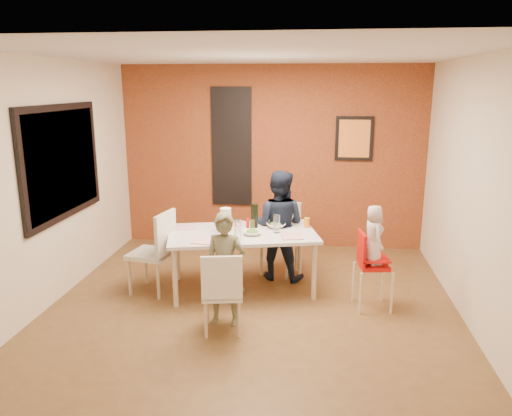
# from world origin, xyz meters

# --- Properties ---
(ground) EXTENTS (4.50, 4.50, 0.00)m
(ground) POSITION_xyz_m (0.00, 0.00, 0.00)
(ground) COLOR brown
(ground) RESTS_ON ground
(ceiling) EXTENTS (4.50, 4.50, 0.02)m
(ceiling) POSITION_xyz_m (0.00, 0.00, 2.70)
(ceiling) COLOR silver
(ceiling) RESTS_ON wall_back
(wall_back) EXTENTS (4.50, 0.02, 2.70)m
(wall_back) POSITION_xyz_m (0.00, 2.25, 1.35)
(wall_back) COLOR beige
(wall_back) RESTS_ON ground
(wall_front) EXTENTS (4.50, 0.02, 2.70)m
(wall_front) POSITION_xyz_m (0.00, -2.25, 1.35)
(wall_front) COLOR beige
(wall_front) RESTS_ON ground
(wall_left) EXTENTS (0.02, 4.50, 2.70)m
(wall_left) POSITION_xyz_m (-2.25, 0.00, 1.35)
(wall_left) COLOR beige
(wall_left) RESTS_ON ground
(wall_right) EXTENTS (0.02, 4.50, 2.70)m
(wall_right) POSITION_xyz_m (2.25, 0.00, 1.35)
(wall_right) COLOR beige
(wall_right) RESTS_ON ground
(brick_accent_wall) EXTENTS (4.50, 0.02, 2.70)m
(brick_accent_wall) POSITION_xyz_m (0.00, 2.23, 1.35)
(brick_accent_wall) COLOR maroon
(brick_accent_wall) RESTS_ON ground
(picture_window_frame) EXTENTS (0.05, 1.70, 1.30)m
(picture_window_frame) POSITION_xyz_m (-2.22, 0.20, 1.55)
(picture_window_frame) COLOR black
(picture_window_frame) RESTS_ON wall_left
(picture_window_pane) EXTENTS (0.02, 1.55, 1.15)m
(picture_window_pane) POSITION_xyz_m (-2.21, 0.20, 1.55)
(picture_window_pane) COLOR black
(picture_window_pane) RESTS_ON wall_left
(glassblock_strip) EXTENTS (0.55, 0.03, 1.70)m
(glassblock_strip) POSITION_xyz_m (-0.60, 2.21, 1.50)
(glassblock_strip) COLOR silver
(glassblock_strip) RESTS_ON wall_back
(glassblock_surround) EXTENTS (0.60, 0.03, 1.76)m
(glassblock_surround) POSITION_xyz_m (-0.60, 2.21, 1.50)
(glassblock_surround) COLOR black
(glassblock_surround) RESTS_ON wall_back
(art_print_frame) EXTENTS (0.54, 0.03, 0.64)m
(art_print_frame) POSITION_xyz_m (1.20, 2.21, 1.65)
(art_print_frame) COLOR black
(art_print_frame) RESTS_ON wall_back
(art_print_canvas) EXTENTS (0.44, 0.01, 0.54)m
(art_print_canvas) POSITION_xyz_m (1.20, 2.19, 1.65)
(art_print_canvas) COLOR #F89D37
(art_print_canvas) RESTS_ON wall_back
(dining_table) EXTENTS (1.90, 1.34, 0.72)m
(dining_table) POSITION_xyz_m (-0.18, 0.44, 0.65)
(dining_table) COLOR silver
(dining_table) RESTS_ON ground
(chair_near) EXTENTS (0.46, 0.46, 0.85)m
(chair_near) POSITION_xyz_m (-0.21, -0.69, 0.47)
(chair_near) COLOR silver
(chair_near) RESTS_ON ground
(chair_far) EXTENTS (0.54, 0.54, 0.93)m
(chair_far) POSITION_xyz_m (0.24, 1.10, 0.52)
(chair_far) COLOR white
(chair_far) RESTS_ON ground
(chair_left) EXTENTS (0.54, 0.54, 0.99)m
(chair_left) POSITION_xyz_m (-1.16, 0.23, 0.55)
(chair_left) COLOR beige
(chair_left) RESTS_ON ground
(high_chair) EXTENTS (0.41, 0.41, 0.87)m
(high_chair) POSITION_xyz_m (1.28, 0.10, 0.52)
(high_chair) COLOR red
(high_chair) RESTS_ON ground
(child_near) EXTENTS (0.45, 0.32, 1.18)m
(child_near) POSITION_xyz_m (-0.23, -0.46, 0.59)
(child_near) COLOR #605F44
(child_near) RESTS_ON ground
(child_far) EXTENTS (0.77, 0.66, 1.39)m
(child_far) POSITION_xyz_m (0.22, 0.86, 0.70)
(child_far) COLOR black
(child_far) RESTS_ON ground
(toddler) EXTENTS (0.29, 0.37, 0.65)m
(toddler) POSITION_xyz_m (1.30, 0.11, 0.84)
(toddler) COLOR beige
(toddler) RESTS_ON high_chair
(plate_near_left) EXTENTS (0.27, 0.27, 0.01)m
(plate_near_left) POSITION_xyz_m (-0.54, 0.03, 0.72)
(plate_near_left) COLOR white
(plate_near_left) RESTS_ON dining_table
(plate_far_mid) EXTENTS (0.28, 0.28, 0.01)m
(plate_far_mid) POSITION_xyz_m (-0.28, 0.77, 0.72)
(plate_far_mid) COLOR white
(plate_far_mid) RESTS_ON dining_table
(plate_near_right) EXTENTS (0.28, 0.28, 0.01)m
(plate_near_right) POSITION_xyz_m (0.41, 0.31, 0.72)
(plate_near_right) COLOR white
(plate_near_right) RESTS_ON dining_table
(plate_far_left) EXTENTS (0.30, 0.30, 0.01)m
(plate_far_left) POSITION_xyz_m (-0.90, 0.55, 0.72)
(plate_far_left) COLOR white
(plate_far_left) RESTS_ON dining_table
(salad_bowl_a) EXTENTS (0.24, 0.24, 0.05)m
(salad_bowl_a) POSITION_xyz_m (-0.05, 0.35, 0.74)
(salad_bowl_a) COLOR white
(salad_bowl_a) RESTS_ON dining_table
(salad_bowl_b) EXTENTS (0.28, 0.28, 0.06)m
(salad_bowl_b) POSITION_xyz_m (0.20, 0.68, 0.75)
(salad_bowl_b) COLOR white
(salad_bowl_b) RESTS_ON dining_table
(wine_bottle) EXTENTS (0.08, 0.08, 0.31)m
(wine_bottle) POSITION_xyz_m (-0.05, 0.57, 0.87)
(wine_bottle) COLOR black
(wine_bottle) RESTS_ON dining_table
(wine_glass_a) EXTENTS (0.08, 0.08, 0.22)m
(wine_glass_a) POSITION_xyz_m (-0.19, 0.17, 0.83)
(wine_glass_a) COLOR white
(wine_glass_a) RESTS_ON dining_table
(wine_glass_b) EXTENTS (0.08, 0.08, 0.21)m
(wine_glass_b) POSITION_xyz_m (0.22, 0.47, 0.82)
(wine_glass_b) COLOR white
(wine_glass_b) RESTS_ON dining_table
(paper_towel_roll) EXTENTS (0.13, 0.13, 0.29)m
(paper_towel_roll) POSITION_xyz_m (-0.37, 0.40, 0.86)
(paper_towel_roll) COLOR silver
(paper_towel_roll) RESTS_ON dining_table
(condiment_red) EXTENTS (0.04, 0.04, 0.16)m
(condiment_red) POSITION_xyz_m (-0.12, 0.47, 0.79)
(condiment_red) COLOR red
(condiment_red) RESTS_ON dining_table
(condiment_green) EXTENTS (0.03, 0.03, 0.12)m
(condiment_green) POSITION_xyz_m (-0.08, 0.52, 0.78)
(condiment_green) COLOR #377025
(condiment_green) RESTS_ON dining_table
(condiment_brown) EXTENTS (0.03, 0.03, 0.13)m
(condiment_brown) POSITION_xyz_m (-0.06, 0.54, 0.78)
(condiment_brown) COLOR brown
(condiment_brown) RESTS_ON dining_table
(sippy_cup) EXTENTS (0.07, 0.07, 0.12)m
(sippy_cup) POSITION_xyz_m (0.57, 0.73, 0.78)
(sippy_cup) COLOR orange
(sippy_cup) RESTS_ON dining_table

